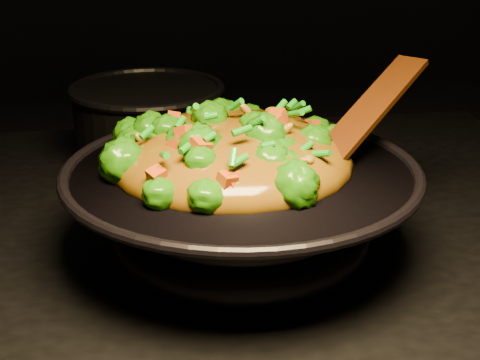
{
  "coord_description": "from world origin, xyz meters",
  "views": [
    {
      "loc": [
        -0.03,
        -0.8,
        1.31
      ],
      "look_at": [
        0.09,
        -0.05,
        0.99
      ],
      "focal_mm": 55.0,
      "sensor_mm": 36.0,
      "label": 1
    }
  ],
  "objects": [
    {
      "name": "back_pot",
      "position": [
        -0.0,
        0.26,
        0.96
      ],
      "size": [
        0.25,
        0.25,
        0.13
      ],
      "primitive_type": "cylinder",
      "rotation": [
        0.0,
        0.0,
        -0.17
      ],
      "color": "black",
      "rests_on": "stovetop"
    },
    {
      "name": "spatula",
      "position": [
        0.23,
        -0.04,
        1.05
      ],
      "size": [
        0.21,
        0.19,
        0.1
      ],
      "primitive_type": "cube",
      "rotation": [
        0.0,
        -0.38,
        0.73
      ],
      "color": "#3B1003",
      "rests_on": "wok"
    },
    {
      "name": "stir_fry",
      "position": [
        0.08,
        -0.04,
        1.06
      ],
      "size": [
        0.36,
        0.36,
        0.09
      ],
      "primitive_type": null,
      "rotation": [
        0.0,
        0.0,
        -0.42
      ],
      "color": "#226907",
      "rests_on": "wok"
    },
    {
      "name": "wok",
      "position": [
        0.09,
        -0.06,
        0.95
      ],
      "size": [
        0.42,
        0.42,
        0.11
      ],
      "primitive_type": null,
      "rotation": [
        0.0,
        0.0,
        -0.09
      ],
      "color": "black",
      "rests_on": "stovetop"
    }
  ]
}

